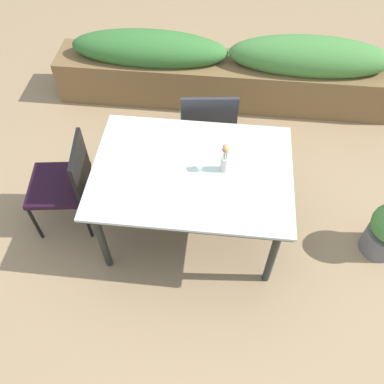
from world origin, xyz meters
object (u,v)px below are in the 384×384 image
at_px(chair_end_left, 66,180).
at_px(flower_vase, 225,159).
at_px(planter_box, 229,70).
at_px(dining_table, 192,176).
at_px(chair_far_side, 208,121).

bearing_deg(chair_end_left, flower_vase, -97.11).
bearing_deg(planter_box, dining_table, -96.66).
distance_m(dining_table, chair_end_left, 1.01).
relative_size(dining_table, planter_box, 0.40).
bearing_deg(chair_end_left, planter_box, -42.45).
distance_m(chair_far_side, flower_vase, 0.85).
relative_size(chair_far_side, flower_vase, 3.48).
xyz_separation_m(chair_end_left, flower_vase, (1.22, 0.01, 0.38)).
xyz_separation_m(chair_far_side, chair_end_left, (-1.05, -0.77, -0.02)).
bearing_deg(dining_table, chair_far_side, 85.67).
distance_m(chair_far_side, chair_end_left, 1.31).
xyz_separation_m(dining_table, flower_vase, (0.23, 0.02, 0.19)).
height_order(chair_end_left, planter_box, chair_end_left).
xyz_separation_m(chair_end_left, planter_box, (1.20, 1.73, -0.12)).
distance_m(chair_end_left, planter_box, 2.10).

